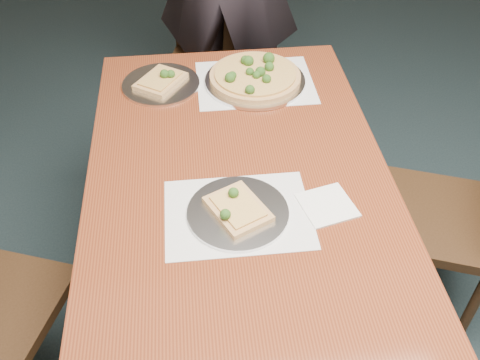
{
  "coord_description": "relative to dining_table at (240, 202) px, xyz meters",
  "views": [
    {
      "loc": [
        -0.5,
        -0.47,
        1.82
      ],
      "look_at": [
        -0.38,
        0.66,
        0.75
      ],
      "focal_mm": 40.0,
      "sensor_mm": 36.0,
      "label": 1
    }
  ],
  "objects": [
    {
      "name": "dining_table",
      "position": [
        0.0,
        0.0,
        0.0
      ],
      "size": [
        0.9,
        1.5,
        0.75
      ],
      "color": "#572211",
      "rests_on": "ground"
    },
    {
      "name": "chair_far",
      "position": [
        -0.0,
        1.18,
        -0.14
      ],
      "size": [
        0.52,
        0.52,
        0.91
      ],
      "rotation": [
        0.0,
        0.0,
        -0.27
      ],
      "color": "black",
      "rests_on": "ground"
    },
    {
      "name": "chair_right",
      "position": [
        0.76,
        0.03,
        -0.14
      ],
      "size": [
        0.54,
        0.54,
        0.91
      ],
      "rotation": [
        0.0,
        0.0,
        -1.93
      ],
      "color": "black",
      "rests_on": "ground"
    },
    {
      "name": "placemat_main",
      "position": [
        0.11,
        0.51,
        0.09
      ],
      "size": [
        0.42,
        0.32,
        0.0
      ],
      "primitive_type": "cube",
      "color": "white",
      "rests_on": "dining_table"
    },
    {
      "name": "placemat_near",
      "position": [
        -0.02,
        -0.14,
        0.09
      ],
      "size": [
        0.4,
        0.3,
        0.0
      ],
      "primitive_type": "cube",
      "color": "white",
      "rests_on": "dining_table"
    },
    {
      "name": "pizza_pan",
      "position": [
        0.11,
        0.51,
        0.12
      ],
      "size": [
        0.36,
        0.36,
        0.08
      ],
      "color": "silver",
      "rests_on": "dining_table"
    },
    {
      "name": "slice_plate_near",
      "position": [
        -0.02,
        -0.14,
        0.11
      ],
      "size": [
        0.28,
        0.28,
        0.06
      ],
      "color": "silver",
      "rests_on": "dining_table"
    },
    {
      "name": "slice_plate_far",
      "position": [
        -0.23,
        0.53,
        0.1
      ],
      "size": [
        0.28,
        0.28,
        0.06
      ],
      "color": "silver",
      "rests_on": "dining_table"
    },
    {
      "name": "napkin",
      "position": [
        0.23,
        -0.13,
        0.09
      ],
      "size": [
        0.17,
        0.17,
        0.01
      ],
      "primitive_type": "cube",
      "rotation": [
        0.0,
        0.0,
        0.24
      ],
      "color": "white",
      "rests_on": "dining_table"
    }
  ]
}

